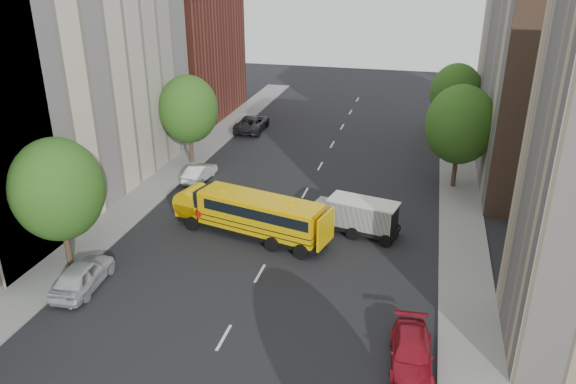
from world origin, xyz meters
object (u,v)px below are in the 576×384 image
at_px(street_tree_4, 460,125).
at_px(safari_truck, 356,215).
at_px(parked_car_1, 200,173).
at_px(parked_car_5, 437,122).
at_px(street_tree_5, 456,93).
at_px(school_bus, 250,212).
at_px(parked_car_2, 252,123).
at_px(street_tree_1, 57,190).
at_px(parked_car_3, 411,353).
at_px(street_tree_2, 188,109).
at_px(parked_car_0, 83,275).

bearing_deg(street_tree_4, safari_truck, -123.61).
bearing_deg(parked_car_1, parked_car_5, -130.57).
height_order(street_tree_5, school_bus, street_tree_5).
height_order(street_tree_5, parked_car_2, street_tree_5).
relative_size(street_tree_4, parked_car_1, 2.03).
distance_m(street_tree_1, parked_car_2, 28.81).
height_order(school_bus, parked_car_2, school_bus).
height_order(street_tree_1, school_bus, street_tree_1).
xyz_separation_m(parked_car_3, parked_car_5, (0.80, 37.71, -0.00)).
distance_m(street_tree_4, school_bus, 17.71).
xyz_separation_m(street_tree_2, street_tree_4, (22.00, 0.00, 0.25)).
relative_size(street_tree_1, school_bus, 0.75).
relative_size(parked_car_0, parked_car_5, 1.17).
height_order(street_tree_2, parked_car_1, street_tree_2).
distance_m(school_bus, parked_car_1, 10.60).
bearing_deg(street_tree_2, parked_car_3, -47.70).
xyz_separation_m(street_tree_1, parked_car_0, (2.03, -1.76, -4.15)).
relative_size(street_tree_4, parked_car_5, 2.01).
relative_size(street_tree_1, street_tree_5, 1.05).
height_order(street_tree_4, street_tree_5, street_tree_4).
bearing_deg(street_tree_1, parked_car_0, -40.89).
bearing_deg(street_tree_2, parked_car_1, -58.10).
relative_size(street_tree_1, parked_car_5, 1.96).
distance_m(parked_car_0, parked_car_3, 17.88).
bearing_deg(parked_car_3, parked_car_5, 85.08).
xyz_separation_m(street_tree_5, parked_car_1, (-19.81, -15.52, -4.04)).
height_order(parked_car_1, parked_car_3, parked_car_3).
bearing_deg(safari_truck, parked_car_2, 136.51).
height_order(school_bus, parked_car_1, school_bus).
height_order(street_tree_1, parked_car_1, street_tree_1).
height_order(street_tree_2, parked_car_5, street_tree_2).
height_order(school_bus, parked_car_0, school_bus).
bearing_deg(parked_car_3, street_tree_1, 165.54).
distance_m(street_tree_1, street_tree_5, 37.20).
bearing_deg(street_tree_2, street_tree_1, -90.00).
bearing_deg(street_tree_5, parked_car_5, 109.49).
height_order(street_tree_2, street_tree_4, street_tree_4).
xyz_separation_m(street_tree_2, street_tree_5, (22.00, 12.00, -0.12)).
relative_size(street_tree_4, parked_car_2, 1.41).
bearing_deg(safari_truck, street_tree_5, 86.15).
bearing_deg(parked_car_3, street_tree_5, 82.56).
distance_m(street_tree_4, street_tree_5, 12.01).
height_order(street_tree_1, parked_car_2, street_tree_1).
bearing_deg(parked_car_5, parked_car_1, -129.50).
height_order(school_bus, safari_truck, school_bus).
distance_m(street_tree_5, school_bus, 27.06).
xyz_separation_m(street_tree_5, safari_truck, (-6.35, -21.56, -3.45)).
height_order(parked_car_0, parked_car_3, parked_car_0).
height_order(street_tree_1, safari_truck, street_tree_1).
relative_size(parked_car_1, parked_car_2, 0.69).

